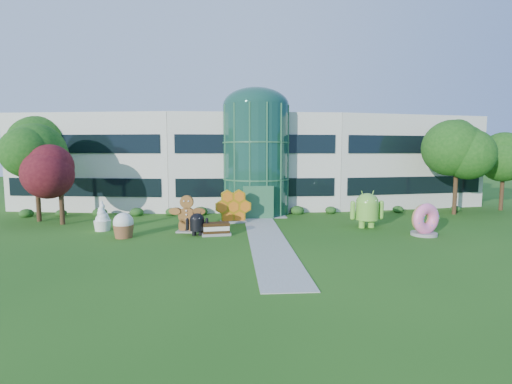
{
  "coord_description": "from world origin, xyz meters",
  "views": [
    {
      "loc": [
        -2.36,
        -22.08,
        5.56
      ],
      "look_at": [
        -0.41,
        6.0,
        2.6
      ],
      "focal_mm": 26.0,
      "sensor_mm": 36.0,
      "label": 1
    }
  ],
  "objects_px": {
    "android_black": "(197,222)",
    "gingerbread": "(187,214)",
    "donut": "(425,219)",
    "android_green": "(367,207)"
  },
  "relations": [
    {
      "from": "android_black",
      "to": "gingerbread",
      "type": "distance_m",
      "value": 1.5
    },
    {
      "from": "android_black",
      "to": "donut",
      "type": "height_order",
      "value": "donut"
    },
    {
      "from": "donut",
      "to": "gingerbread",
      "type": "height_order",
      "value": "gingerbread"
    },
    {
      "from": "donut",
      "to": "gingerbread",
      "type": "xyz_separation_m",
      "value": [
        -16.16,
        2.23,
        0.2
      ]
    },
    {
      "from": "android_green",
      "to": "gingerbread",
      "type": "relative_size",
      "value": 1.07
    },
    {
      "from": "android_black",
      "to": "gingerbread",
      "type": "height_order",
      "value": "gingerbread"
    },
    {
      "from": "android_black",
      "to": "gingerbread",
      "type": "bearing_deg",
      "value": 125.02
    },
    {
      "from": "android_green",
      "to": "android_black",
      "type": "distance_m",
      "value": 12.57
    },
    {
      "from": "donut",
      "to": "gingerbread",
      "type": "distance_m",
      "value": 16.31
    },
    {
      "from": "android_black",
      "to": "gingerbread",
      "type": "relative_size",
      "value": 0.63
    }
  ]
}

